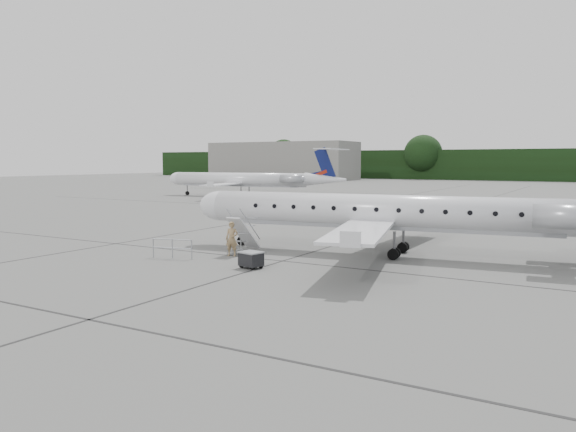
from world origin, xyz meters
The scene contains 9 objects.
ground centered at (0.00, 0.00, 0.00)m, with size 320.00×320.00×0.00m, color #5B5B59.
treeline centered at (0.00, 130.00, 4.00)m, with size 260.00×4.00×8.00m, color black.
terminal_building centered at (-70.00, 110.00, 5.00)m, with size 40.00×14.00×10.00m, color slate.
main_regional_jet centered at (-2.51, 6.58, 3.24)m, with size 25.31×18.22×6.49m, color silver, non-canonical shape.
airstair centered at (-9.45, 3.50, 1.02)m, with size 0.85×2.44×2.03m, color silver, non-canonical shape.
passenger centered at (-9.27, 2.14, 0.92)m, with size 0.67×0.44×1.85m, color #90754E.
safety_railing centered at (-11.52, -0.01, 0.50)m, with size 2.20×0.08×1.00m, color #96999E, non-canonical shape.
baggage_cart centered at (-6.50, -0.18, 0.43)m, with size 0.98×0.79×0.85m, color black, non-canonical shape.
bg_regional_left centered at (-37.38, 42.90, 3.37)m, with size 25.71×18.51×6.74m, color silver, non-canonical shape.
Camera 1 is at (8.10, -21.90, 5.06)m, focal length 35.00 mm.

